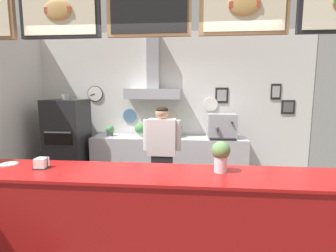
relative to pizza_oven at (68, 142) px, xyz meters
The scene contains 14 objects.
ground_plane 2.78m from the pizza_oven, 42.04° to the right, with size 6.69×6.69×0.00m, color #514C47.
back_wall_assembly 2.14m from the pizza_oven, 13.00° to the left, with size 5.57×2.86×3.00m.
service_counter 3.04m from the pizza_oven, 49.41° to the right, with size 4.29×0.67×1.05m.
back_prep_counter 1.99m from the pizza_oven, ahead, with size 2.99×0.61×0.94m.
pizza_oven is the anchor object (origin of this frame).
shop_worker 2.20m from the pizza_oven, 26.83° to the right, with size 0.57×0.22×1.61m.
espresso_machine 2.99m from the pizza_oven, ahead, with size 0.53×0.46×0.46m.
potted_oregano 2.10m from the pizza_oven, ahead, with size 0.26×0.26×0.30m.
potted_rosemary 0.83m from the pizza_oven, 16.88° to the left, with size 0.17×0.17×0.21m.
potted_basil 1.44m from the pizza_oven, ahead, with size 0.24×0.24×0.27m.
potted_thyme 1.71m from the pizza_oven, ahead, with size 0.27×0.27×0.30m.
basil_vase 3.50m from the pizza_oven, 39.44° to the right, with size 0.18×0.18×0.31m.
napkin_holder 2.43m from the pizza_oven, 69.52° to the right, with size 0.14×0.13×0.12m.
condiment_plate 2.23m from the pizza_oven, 79.19° to the right, with size 0.18×0.18×0.01m.
Camera 1 is at (0.44, -2.97, 1.87)m, focal length 27.73 mm.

